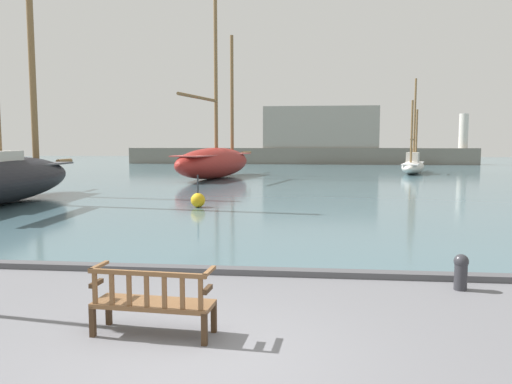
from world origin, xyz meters
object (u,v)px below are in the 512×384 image
at_px(park_bench, 153,301).
at_px(channel_buoy, 198,200).
at_px(sailboat_far_port, 215,160).
at_px(sailboat_distant_harbor, 413,165).
at_px(mooring_bollard, 461,270).

height_order(park_bench, channel_buoy, channel_buoy).
bearing_deg(sailboat_far_port, channel_buoy, -81.55).
bearing_deg(sailboat_distant_harbor, channel_buoy, -118.99).
distance_m(sailboat_distant_harbor, mooring_bollard, 32.95).
distance_m(sailboat_far_port, mooring_bollard, 27.14).
distance_m(park_bench, sailboat_distant_harbor, 36.54).
xyz_separation_m(mooring_bollard, channel_buoy, (-6.89, 9.83, 0.01)).
distance_m(sailboat_far_port, sailboat_distant_harbor, 16.42).
distance_m(sailboat_far_port, channel_buoy, 15.88).
bearing_deg(mooring_bollard, park_bench, -151.12).
height_order(sailboat_far_port, channel_buoy, sailboat_far_port).
bearing_deg(channel_buoy, mooring_bollard, -54.99).
bearing_deg(channel_buoy, sailboat_far_port, 98.45).
height_order(sailboat_distant_harbor, mooring_bollard, sailboat_distant_harbor).
xyz_separation_m(sailboat_far_port, sailboat_distant_harbor, (14.86, 6.95, -0.54)).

